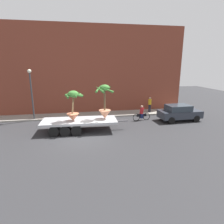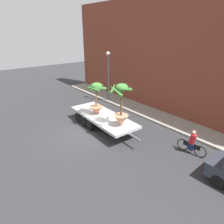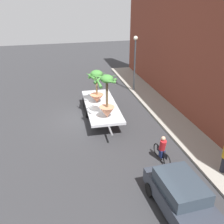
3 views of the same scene
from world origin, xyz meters
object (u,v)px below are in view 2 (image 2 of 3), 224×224
object	(u,v)px
flatbed_trailer	(101,117)
cyclist	(192,143)
potted_palm_middle	(96,98)
street_lamp	(108,70)
potted_palm_rear	(121,107)

from	to	relation	value
flatbed_trailer	cyclist	bearing A→B (deg)	18.18
potted_palm_middle	cyclist	xyz separation A→B (m)	(6.53, 2.31, -1.58)
potted_palm_middle	street_lamp	distance (m)	5.85
potted_palm_rear	cyclist	xyz separation A→B (m)	(3.99, 2.14, -1.63)
flatbed_trailer	potted_palm_rear	bearing A→B (deg)	-1.37
flatbed_trailer	street_lamp	size ratio (longest dim) A/B	1.48
flatbed_trailer	cyclist	distance (m)	6.68
flatbed_trailer	potted_palm_rear	xyz separation A→B (m)	(2.36, -0.06, 1.53)
potted_palm_rear	potted_palm_middle	bearing A→B (deg)	-176.27
flatbed_trailer	street_lamp	distance (m)	6.24
potted_palm_rear	street_lamp	xyz separation A→B (m)	(-6.52, 4.01, 0.94)
cyclist	street_lamp	bearing A→B (deg)	169.93
street_lamp	cyclist	bearing A→B (deg)	-10.07
flatbed_trailer	potted_palm_middle	size ratio (longest dim) A/B	2.90
potted_palm_rear	potted_palm_middle	size ratio (longest dim) A/B	1.17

